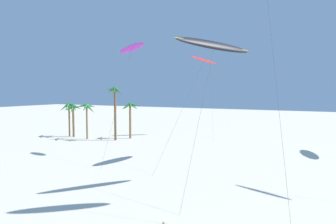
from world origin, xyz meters
The scene contains 9 objects.
palm_tree_0 centered at (-32.52, 43.77, 5.80)m, with size 4.68×4.34×7.09m.
palm_tree_1 centered at (-31.24, 43.54, 5.22)m, with size 3.69×3.47×6.55m.
palm_tree_2 centered at (-19.73, 47.25, 5.74)m, with size 4.16×3.93×7.14m.
palm_tree_3 centered at (-26.76, 42.53, 5.74)m, with size 3.93×4.30×6.96m.
palm_tree_4 centered at (-21.00, 43.95, 7.92)m, with size 3.39×3.28×10.27m.
flying_kite_0 centered at (-11.03, 34.97, 15.78)m, with size 4.77×10.43×16.78m.
flying_kite_1 centered at (5.00, 25.34, 13.92)m, with size 5.70×12.11×14.83m.
flying_kite_3 centered at (-7.53, 58.86, 18.87)m, with size 5.83×8.88×20.18m.
flying_kite_4 centered at (0.14, 35.54, 13.57)m, with size 3.51×13.51×14.15m.
Camera 1 is at (14.97, -3.79, 9.58)m, focal length 33.18 mm.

